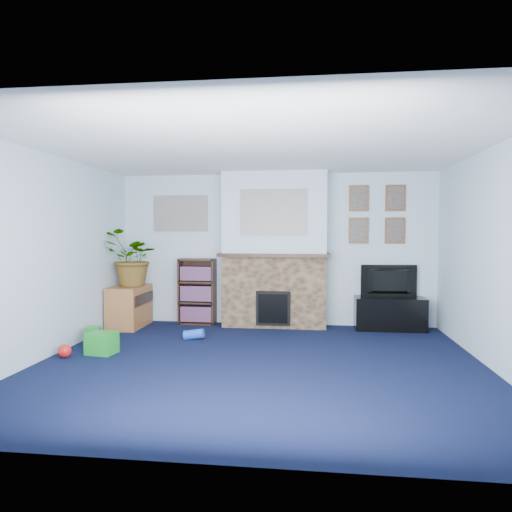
# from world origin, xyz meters

# --- Properties ---
(floor) EXTENTS (5.00, 4.50, 0.01)m
(floor) POSITION_xyz_m (0.00, 0.00, 0.00)
(floor) COLOR black
(floor) RESTS_ON ground
(ceiling) EXTENTS (5.00, 4.50, 0.01)m
(ceiling) POSITION_xyz_m (0.00, 0.00, 2.40)
(ceiling) COLOR white
(ceiling) RESTS_ON wall_back
(wall_back) EXTENTS (5.00, 0.04, 2.40)m
(wall_back) POSITION_xyz_m (0.00, 2.25, 1.20)
(wall_back) COLOR silver
(wall_back) RESTS_ON ground
(wall_front) EXTENTS (5.00, 0.04, 2.40)m
(wall_front) POSITION_xyz_m (0.00, -2.25, 1.20)
(wall_front) COLOR silver
(wall_front) RESTS_ON ground
(wall_left) EXTENTS (0.04, 4.50, 2.40)m
(wall_left) POSITION_xyz_m (-2.50, 0.00, 1.20)
(wall_left) COLOR silver
(wall_left) RESTS_ON ground
(wall_right) EXTENTS (0.04, 4.50, 2.40)m
(wall_right) POSITION_xyz_m (2.50, 0.00, 1.20)
(wall_right) COLOR silver
(wall_right) RESTS_ON ground
(chimney_breast) EXTENTS (1.72, 0.50, 2.40)m
(chimney_breast) POSITION_xyz_m (0.00, 2.05, 1.18)
(chimney_breast) COLOR brown
(chimney_breast) RESTS_ON ground
(collage_main) EXTENTS (1.00, 0.03, 0.68)m
(collage_main) POSITION_xyz_m (0.00, 1.84, 1.78)
(collage_main) COLOR gray
(collage_main) RESTS_ON chimney_breast
(collage_left) EXTENTS (0.90, 0.03, 0.58)m
(collage_left) POSITION_xyz_m (-1.55, 2.23, 1.78)
(collage_left) COLOR gray
(collage_left) RESTS_ON wall_back
(portrait_tl) EXTENTS (0.30, 0.03, 0.40)m
(portrait_tl) POSITION_xyz_m (1.30, 2.23, 2.00)
(portrait_tl) COLOR brown
(portrait_tl) RESTS_ON wall_back
(portrait_tr) EXTENTS (0.30, 0.03, 0.40)m
(portrait_tr) POSITION_xyz_m (1.85, 2.23, 2.00)
(portrait_tr) COLOR brown
(portrait_tr) RESTS_ON wall_back
(portrait_bl) EXTENTS (0.30, 0.03, 0.40)m
(portrait_bl) POSITION_xyz_m (1.30, 2.23, 1.50)
(portrait_bl) COLOR brown
(portrait_bl) RESTS_ON wall_back
(portrait_br) EXTENTS (0.30, 0.03, 0.40)m
(portrait_br) POSITION_xyz_m (1.85, 2.23, 1.50)
(portrait_br) COLOR brown
(portrait_br) RESTS_ON wall_back
(tv_stand) EXTENTS (1.04, 0.44, 0.49)m
(tv_stand) POSITION_xyz_m (1.75, 2.03, 0.23)
(tv_stand) COLOR black
(tv_stand) RESTS_ON ground
(television) EXTENTS (0.85, 0.17, 0.49)m
(television) POSITION_xyz_m (1.75, 2.05, 0.73)
(television) COLOR black
(television) RESTS_ON tv_stand
(bookshelf) EXTENTS (0.58, 0.28, 1.05)m
(bookshelf) POSITION_xyz_m (-1.25, 2.11, 0.50)
(bookshelf) COLOR black
(bookshelf) RESTS_ON ground
(sideboard) EXTENTS (0.46, 0.82, 0.64)m
(sideboard) POSITION_xyz_m (-2.24, 1.75, 0.35)
(sideboard) COLOR #9C5F32
(sideboard) RESTS_ON ground
(potted_plant) EXTENTS (0.99, 1.03, 0.89)m
(potted_plant) POSITION_xyz_m (-2.19, 1.70, 1.08)
(potted_plant) COLOR #26661E
(potted_plant) RESTS_ON sideboard
(mantel_clock) EXTENTS (0.10, 0.06, 0.14)m
(mantel_clock) POSITION_xyz_m (-0.09, 2.00, 1.22)
(mantel_clock) COLOR gold
(mantel_clock) RESTS_ON chimney_breast
(mantel_candle) EXTENTS (0.05, 0.05, 0.17)m
(mantel_candle) POSITION_xyz_m (0.34, 2.00, 1.23)
(mantel_candle) COLOR #B2BFC6
(mantel_candle) RESTS_ON chimney_breast
(mantel_teddy) EXTENTS (0.12, 0.12, 0.12)m
(mantel_teddy) POSITION_xyz_m (-0.51, 2.00, 1.22)
(mantel_teddy) COLOR slate
(mantel_teddy) RESTS_ON chimney_breast
(mantel_can) EXTENTS (0.06, 0.06, 0.12)m
(mantel_can) POSITION_xyz_m (0.70, 2.00, 1.21)
(mantel_can) COLOR #198C26
(mantel_can) RESTS_ON chimney_breast
(green_crate) EXTENTS (0.36, 0.31, 0.26)m
(green_crate) POSITION_xyz_m (-1.95, 0.19, 0.14)
(green_crate) COLOR #198C26
(green_crate) RESTS_ON ground
(toy_ball) EXTENTS (0.16, 0.16, 0.16)m
(toy_ball) POSITION_xyz_m (-2.31, -0.03, 0.09)
(toy_ball) COLOR red
(toy_ball) RESTS_ON ground
(toy_block) EXTENTS (0.23, 0.23, 0.22)m
(toy_block) POSITION_xyz_m (-2.30, 0.66, 0.11)
(toy_block) COLOR #198C26
(toy_block) RESTS_ON ground
(toy_tube) EXTENTS (0.29, 0.13, 0.17)m
(toy_tube) POSITION_xyz_m (-1.03, 1.04, 0.07)
(toy_tube) COLOR blue
(toy_tube) RESTS_ON ground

